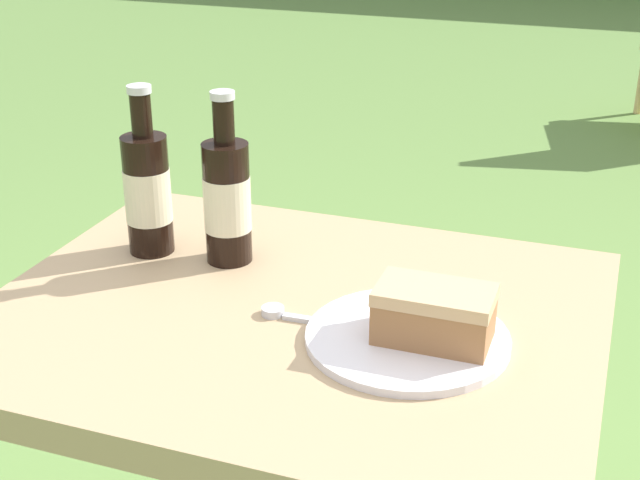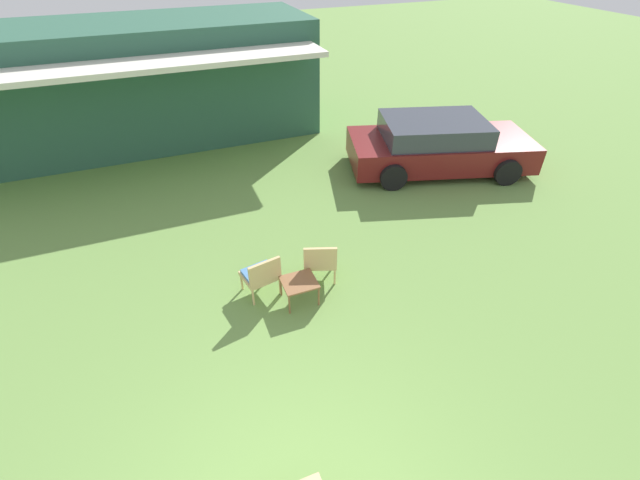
{
  "view_description": "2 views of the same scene",
  "coord_description": "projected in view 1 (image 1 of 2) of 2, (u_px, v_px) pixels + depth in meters",
  "views": [
    {
      "loc": [
        0.36,
        -0.9,
        1.27
      ],
      "look_at": [
        0.0,
        0.1,
        0.8
      ],
      "focal_mm": 50.0,
      "sensor_mm": 36.0,
      "label": 1
    },
    {
      "loc": [
        -0.32,
        -1.5,
        4.94
      ],
      "look_at": [
        1.66,
        3.53,
        0.9
      ],
      "focal_mm": 24.0,
      "sensor_mm": 36.0,
      "label": 2
    }
  ],
  "objects": [
    {
      "name": "loose_bottle_cap",
      "position": [
        273.0,
        311.0,
        1.08
      ],
      "size": [
        0.03,
        0.03,
        0.01
      ],
      "color": "silver",
      "rests_on": "patio_table"
    },
    {
      "name": "cola_bottle_near",
      "position": [
        227.0,
        198.0,
        1.19
      ],
      "size": [
        0.06,
        0.06,
        0.24
      ],
      "color": "black",
      "rests_on": "patio_table"
    },
    {
      "name": "fork",
      "position": [
        362.0,
        328.0,
        1.05
      ],
      "size": [
        0.2,
        0.02,
        0.01
      ],
      "color": "silver",
      "rests_on": "patio_table"
    },
    {
      "name": "cola_bottle_far",
      "position": [
        148.0,
        190.0,
        1.22
      ],
      "size": [
        0.06,
        0.06,
        0.24
      ],
      "color": "black",
      "rests_on": "patio_table"
    },
    {
      "name": "patio_table",
      "position": [
        294.0,
        373.0,
        1.14
      ],
      "size": [
        0.75,
        0.6,
        0.75
      ],
      "color": "tan",
      "rests_on": "ground_plane"
    },
    {
      "name": "cake_on_plate",
      "position": [
        421.0,
        325.0,
        1.01
      ],
      "size": [
        0.24,
        0.24,
        0.07
      ],
      "color": "white",
      "rests_on": "patio_table"
    }
  ]
}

